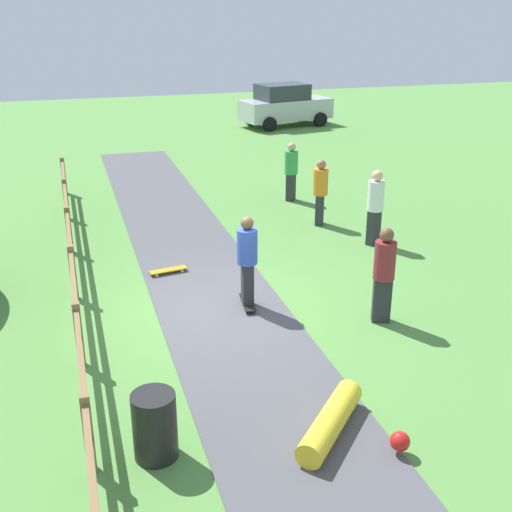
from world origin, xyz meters
name	(u,v)px	position (x,y,z in m)	size (l,w,h in m)	color
ground_plane	(222,309)	(0.00, 0.00, 0.00)	(60.00, 60.00, 0.00)	#568E42
asphalt_path	(222,309)	(0.00, 0.00, 0.01)	(2.40, 28.00, 0.02)	#515156
wooden_fence	(75,294)	(-2.60, 0.00, 0.67)	(0.12, 18.12, 1.10)	olive
trash_bin	(155,426)	(-1.80, -3.80, 0.45)	(0.56, 0.56, 0.90)	black
skater_riding	(247,257)	(0.50, -0.04, 1.01)	(0.42, 0.82, 1.77)	black
skater_fallen	(336,423)	(0.53, -4.09, 0.20)	(1.49, 1.48, 0.36)	yellow
skateboard_loose	(168,270)	(-0.67, 1.96, 0.09)	(0.82, 0.33, 0.08)	#BF8C19
bystander_green	(291,169)	(3.67, 6.35, 0.92)	(0.54, 0.54, 1.68)	#2D2D33
bystander_white	(375,204)	(4.29, 2.33, 1.00)	(0.52, 0.52, 1.80)	#2D2D33
bystander_orange	(320,189)	(3.63, 4.08, 0.94)	(0.51, 0.51, 1.71)	#2D2D33
bystander_maroon	(384,271)	(2.64, -1.28, 0.98)	(0.49, 0.49, 1.78)	#2D2D33
parked_car_silver	(285,105)	(7.50, 17.83, 0.96)	(4.45, 2.61, 1.92)	#B7B7BC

